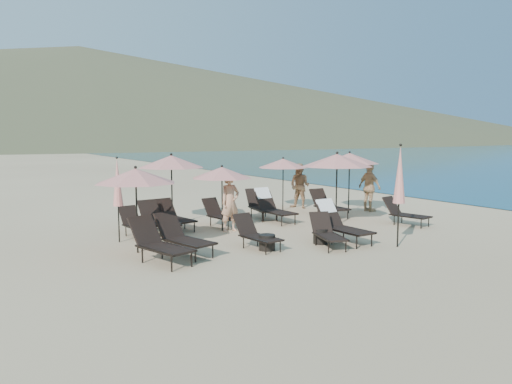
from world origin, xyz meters
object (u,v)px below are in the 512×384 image
umbrella_open_1 (222,173)px  umbrella_open_5 (350,158)px  lounger_1 (183,236)px  umbrella_open_3 (171,162)px  beachgoer_c (370,187)px  umbrella_open_4 (283,163)px  umbrella_open_2 (337,160)px  umbrella_closed_0 (400,175)px  umbrella_closed_1 (118,183)px  lounger_0 (159,243)px  lounger_13 (164,215)px  beachgoer_b (300,186)px  side_table_0 (267,242)px  lounger_4 (340,223)px  umbrella_open_0 (136,176)px  lounger_10 (273,206)px  beachgoer_a (230,202)px  lounger_8 (221,214)px  lounger_9 (261,205)px  lounger_2 (256,234)px  lounger_3 (327,232)px  lounger_12 (174,216)px  lounger_5 (405,212)px  lounger_7 (158,219)px  lounger_11 (328,204)px

umbrella_open_1 → umbrella_open_5: (5.84, 0.59, 0.28)m
lounger_1 → umbrella_open_1: (2.35, 2.30, 1.38)m
umbrella_open_3 → beachgoer_c: (7.83, -1.28, -1.19)m
umbrella_open_1 → umbrella_open_4: 4.77m
umbrella_open_2 → umbrella_closed_0: 3.28m
umbrella_open_1 → umbrella_open_3: size_ratio=0.86×
umbrella_open_3 → umbrella_closed_1: bearing=-142.8°
umbrella_closed_0 → umbrella_open_4: bearing=81.2°
lounger_0 → lounger_13: 4.64m
beachgoer_b → side_table_0: bearing=-68.2°
lounger_4 → umbrella_open_0: umbrella_open_0 is taller
lounger_10 → side_table_0: lounger_10 is taller
lounger_10 → umbrella_open_3: bearing=158.5°
umbrella_closed_0 → beachgoer_a: 5.27m
umbrella_open_5 → umbrella_open_2: bearing=-140.1°
lounger_8 → umbrella_open_1: bearing=-122.7°
umbrella_open_0 → umbrella_open_4: (7.32, 3.98, -0.09)m
umbrella_open_5 → umbrella_closed_0: 5.87m
lounger_4 → lounger_9: 4.57m
lounger_9 → umbrella_open_4: (1.75, 1.13, 1.42)m
lounger_2 → lounger_3: 1.95m
lounger_4 → lounger_12: lounger_4 is taller
lounger_8 → lounger_10: 1.99m
lounger_13 → side_table_0: 4.66m
lounger_5 → umbrella_open_1: size_ratio=0.80×
lounger_4 → lounger_7: 5.53m
umbrella_open_2 → umbrella_open_1: bearing=159.6°
beachgoer_a → lounger_12: bearing=134.1°
lounger_3 → umbrella_open_3: umbrella_open_3 is taller
lounger_9 → lounger_13: bearing=-171.6°
umbrella_open_1 → beachgoer_c: umbrella_open_1 is taller
lounger_9 → lounger_11: bearing=-13.0°
umbrella_open_5 → lounger_2: bearing=-152.3°
lounger_5 → umbrella_open_5: bearing=76.0°
lounger_8 → lounger_4: bearing=-74.2°
umbrella_open_2 → umbrella_open_5: 2.98m
lounger_2 → umbrella_open_2: size_ratio=0.64×
lounger_13 → umbrella_closed_0: umbrella_closed_0 is taller
lounger_7 → lounger_8: lounger_7 is taller
lounger_0 → lounger_2: size_ratio=1.22×
umbrella_closed_0 → side_table_0: (-3.23, 1.54, -1.74)m
lounger_5 → umbrella_open_3: size_ratio=0.69×
side_table_0 → lounger_5: bearing=6.5°
lounger_10 → lounger_4: bearing=-93.9°
lounger_5 → beachgoer_b: 5.06m
lounger_8 → umbrella_closed_1: (-3.61, -0.69, 1.27)m
lounger_3 → umbrella_open_1: size_ratio=0.78×
umbrella_open_4 → beachgoer_c: bearing=-35.3°
umbrella_open_2 → umbrella_open_5: umbrella_open_2 is taller
lounger_5 → lounger_8: 6.20m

